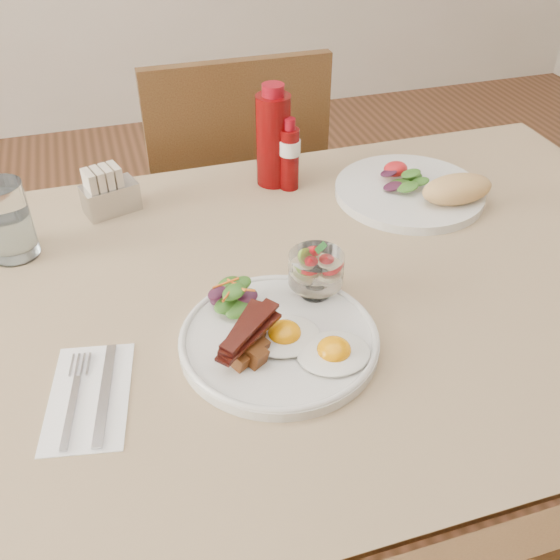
{
  "coord_description": "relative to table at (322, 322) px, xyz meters",
  "views": [
    {
      "loc": [
        -0.3,
        -0.73,
        1.36
      ],
      "look_at": [
        -0.09,
        -0.06,
        0.82
      ],
      "focal_mm": 40.0,
      "sensor_mm": 36.0,
      "label": 1
    }
  ],
  "objects": [
    {
      "name": "table",
      "position": [
        0.0,
        0.0,
        0.0
      ],
      "size": [
        1.33,
        0.88,
        0.75
      ],
      "color": "brown",
      "rests_on": "ground"
    },
    {
      "name": "chair_far",
      "position": [
        0.0,
        0.66,
        -0.14
      ],
      "size": [
        0.42,
        0.42,
        0.93
      ],
      "color": "brown",
      "rests_on": "ground"
    },
    {
      "name": "main_plate",
      "position": [
        -0.11,
        -0.12,
        0.1
      ],
      "size": [
        0.28,
        0.28,
        0.02
      ],
      "primitive_type": "cylinder",
      "color": "silver",
      "rests_on": "table"
    },
    {
      "name": "fried_eggs",
      "position": [
        -0.08,
        -0.15,
        0.11
      ],
      "size": [
        0.17,
        0.15,
        0.03
      ],
      "rotation": [
        0.0,
        0.0,
        -0.14
      ],
      "color": "silver",
      "rests_on": "main_plate"
    },
    {
      "name": "bacon_potato_pile",
      "position": [
        -0.16,
        -0.14,
        0.13
      ],
      "size": [
        0.1,
        0.1,
        0.05
      ],
      "rotation": [
        0.0,
        0.0,
        0.29
      ],
      "color": "brown",
      "rests_on": "main_plate"
    },
    {
      "name": "side_salad",
      "position": [
        -0.16,
        -0.04,
        0.12
      ],
      "size": [
        0.08,
        0.08,
        0.04
      ],
      "rotation": [
        0.0,
        0.0,
        -0.19
      ],
      "color": "#1D4B14",
      "rests_on": "main_plate"
    },
    {
      "name": "fruit_cup",
      "position": [
        -0.03,
        -0.05,
        0.15
      ],
      "size": [
        0.08,
        0.08,
        0.08
      ],
      "rotation": [
        0.0,
        0.0,
        0.23
      ],
      "color": "white",
      "rests_on": "main_plate"
    },
    {
      "name": "second_plate",
      "position": [
        0.26,
        0.19,
        0.11
      ],
      "size": [
        0.29,
        0.29,
        0.07
      ],
      "rotation": [
        0.0,
        0.0,
        -0.43
      ],
      "color": "silver",
      "rests_on": "table"
    },
    {
      "name": "ketchup_bottle",
      "position": [
        0.02,
        0.34,
        0.18
      ],
      "size": [
        0.07,
        0.07,
        0.2
      ],
      "rotation": [
        0.0,
        0.0,
        0.09
      ],
      "color": "#5C0506",
      "rests_on": "table"
    },
    {
      "name": "hot_sauce_bottle",
      "position": [
        0.04,
        0.3,
        0.16
      ],
      "size": [
        0.05,
        0.05,
        0.14
      ],
      "rotation": [
        0.0,
        0.0,
        0.17
      ],
      "color": "#5C0506",
      "rests_on": "table"
    },
    {
      "name": "sugar_caddy",
      "position": [
        -0.31,
        0.32,
        0.13
      ],
      "size": [
        0.11,
        0.08,
        0.09
      ],
      "rotation": [
        0.0,
        0.0,
        0.29
      ],
      "color": "#B0B0B5",
      "rests_on": "table"
    },
    {
      "name": "water_glass",
      "position": [
        -0.47,
        0.22,
        0.15
      ],
      "size": [
        0.08,
        0.08,
        0.13
      ],
      "color": "white",
      "rests_on": "table"
    },
    {
      "name": "napkin_cutlery",
      "position": [
        -0.37,
        -0.14,
        0.09
      ],
      "size": [
        0.13,
        0.2,
        0.01
      ],
      "rotation": [
        0.0,
        0.0,
        -0.19
      ],
      "color": "white",
      "rests_on": "table"
    }
  ]
}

